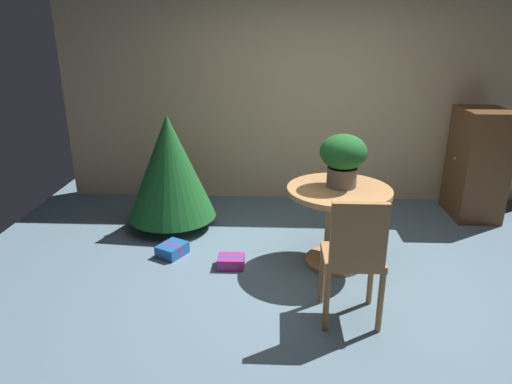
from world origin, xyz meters
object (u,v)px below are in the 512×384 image
flower_vase (343,156)px  wooden_chair_near (354,254)px  gift_box_purple (231,262)px  round_dining_table (338,215)px  holiday_tree (170,167)px  gift_box_blue (172,250)px  wooden_cabinet (477,164)px

flower_vase → wooden_chair_near: bearing=-91.2°
flower_vase → gift_box_purple: 1.38m
round_dining_table → flower_vase: 0.53m
round_dining_table → holiday_tree: holiday_tree is taller
wooden_chair_near → gift_box_blue: wooden_chair_near is taller
gift_box_blue → wooden_cabinet: (3.24, 1.17, 0.56)m
wooden_chair_near → wooden_cabinet: size_ratio=0.80×
round_dining_table → flower_vase: bearing=68.6°
round_dining_table → wooden_chair_near: wooden_chair_near is taller
round_dining_table → wooden_chair_near: 0.92m
wooden_chair_near → gift_box_blue: (-1.54, 0.99, -0.50)m
wooden_chair_near → holiday_tree: holiday_tree is taller
flower_vase → gift_box_blue: 1.83m
gift_box_purple → wooden_cabinet: bearing=27.2°
holiday_tree → gift_box_blue: (0.13, -0.67, -0.62)m
gift_box_blue → round_dining_table: bearing=-2.9°
gift_box_purple → round_dining_table: bearing=7.4°
holiday_tree → gift_box_purple: 1.30m
gift_box_purple → gift_box_blue: 0.62m
round_dining_table → gift_box_blue: 1.60m
wooden_chair_near → gift_box_purple: 1.34m
wooden_chair_near → wooden_cabinet: 2.75m
wooden_chair_near → gift_box_purple: bearing=140.5°
flower_vase → gift_box_purple: bearing=-169.8°
round_dining_table → gift_box_blue: (-1.54, 0.08, -0.43)m
flower_vase → gift_box_blue: size_ratio=1.40×
round_dining_table → gift_box_purple: round_dining_table is taller
flower_vase → gift_box_purple: size_ratio=1.94×
wooden_cabinet → gift_box_blue: bearing=-160.2°
flower_vase → gift_box_blue: (-1.56, 0.03, -0.95)m
round_dining_table → gift_box_blue: round_dining_table is taller
gift_box_purple → holiday_tree: bearing=129.5°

